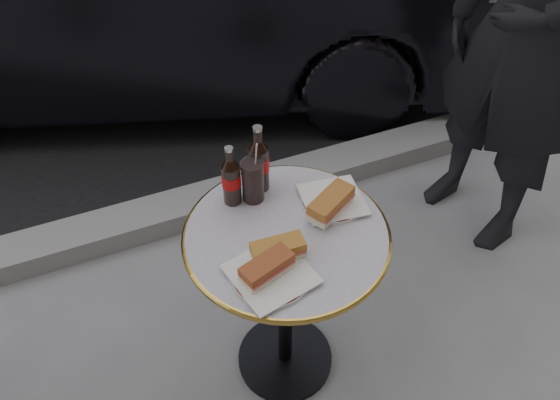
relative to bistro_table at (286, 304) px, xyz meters
name	(u,v)px	position (x,y,z in m)	size (l,w,h in m)	color
ground	(285,359)	(0.00, 0.00, -0.37)	(80.00, 80.00, 0.00)	gray
curb	(213,201)	(0.00, 0.90, -0.32)	(40.00, 0.20, 0.12)	gray
bistro_table	(286,304)	(0.00, 0.00, 0.00)	(0.62, 0.62, 0.73)	#BAB2C4
plate_left	(271,275)	(-0.10, -0.14, 0.37)	(0.22, 0.22, 0.01)	silver
plate_right	(333,201)	(0.18, 0.06, 0.37)	(0.20, 0.20, 0.01)	white
sandwich_left_a	(267,268)	(-0.12, -0.13, 0.40)	(0.15, 0.07, 0.05)	#9A4927
sandwich_left_b	(278,250)	(-0.06, -0.09, 0.40)	(0.15, 0.07, 0.05)	#B1732D
sandwich_right	(331,204)	(0.15, 0.02, 0.41)	(0.16, 0.08, 0.06)	#AC672B
cola_bottle_left	(231,175)	(-0.10, 0.19, 0.47)	(0.06, 0.06, 0.21)	black
cola_bottle_right	(259,158)	(0.00, 0.21, 0.49)	(0.07, 0.07, 0.24)	black
cola_glass	(253,181)	(-0.04, 0.17, 0.44)	(0.07, 0.07, 0.15)	black
pedestrian	(534,32)	(1.15, 0.37, 0.60)	(0.71, 0.46, 1.93)	black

